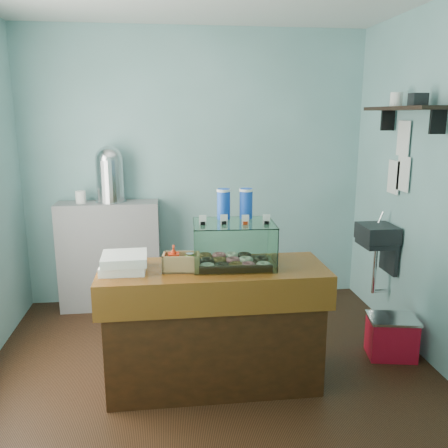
{
  "coord_description": "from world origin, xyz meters",
  "views": [
    {
      "loc": [
        -0.32,
        -3.41,
        1.95
      ],
      "look_at": [
        0.09,
        -0.15,
        1.19
      ],
      "focal_mm": 38.0,
      "sensor_mm": 36.0,
      "label": 1
    }
  ],
  "objects": [
    {
      "name": "condiment_crate",
      "position": [
        -0.23,
        -0.29,
        0.96
      ],
      "size": [
        0.27,
        0.18,
        0.18
      ],
      "rotation": [
        0.0,
        0.0,
        -0.12
      ],
      "color": "tan",
      "rests_on": "counter"
    },
    {
      "name": "back_shelf",
      "position": [
        -0.9,
        1.32,
        0.55
      ],
      "size": [
        1.0,
        0.32,
        1.1
      ],
      "primitive_type": "cube",
      "color": "gray",
      "rests_on": "ground"
    },
    {
      "name": "pastry_boxes",
      "position": [
        -0.62,
        -0.25,
        0.96
      ],
      "size": [
        0.32,
        0.32,
        0.12
      ],
      "rotation": [
        0.0,
        0.0,
        -0.02
      ],
      "color": "white",
      "rests_on": "counter"
    },
    {
      "name": "ground",
      "position": [
        0.0,
        0.0,
        0.0
      ],
      "size": [
        3.5,
        3.5,
        0.0
      ],
      "primitive_type": "plane",
      "color": "black",
      "rests_on": "ground"
    },
    {
      "name": "counter",
      "position": [
        0.0,
        -0.25,
        0.46
      ],
      "size": [
        1.6,
        0.6,
        0.9
      ],
      "color": "#45200D",
      "rests_on": "ground"
    },
    {
      "name": "display_case",
      "position": [
        0.15,
        -0.18,
        1.07
      ],
      "size": [
        0.59,
        0.45,
        0.53
      ],
      "rotation": [
        0.0,
        0.0,
        -0.05
      ],
      "color": "#361F10",
      "rests_on": "counter"
    },
    {
      "name": "red_cooler",
      "position": [
        1.49,
        -0.03,
        0.17
      ],
      "size": [
        0.44,
        0.36,
        0.34
      ],
      "rotation": [
        0.0,
        0.0,
        -0.19
      ],
      "color": "red",
      "rests_on": "ground"
    },
    {
      "name": "room_shell",
      "position": [
        0.03,
        0.01,
        1.71
      ],
      "size": [
        3.54,
        3.04,
        2.82
      ],
      "color": "#6FA2A1",
      "rests_on": "ground"
    },
    {
      "name": "coffee_urn",
      "position": [
        -0.86,
        1.34,
        1.39
      ],
      "size": [
        0.3,
        0.3,
        0.56
      ],
      "color": "silver",
      "rests_on": "back_shelf"
    }
  ]
}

